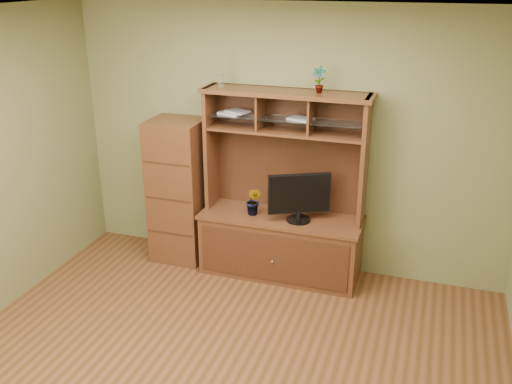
% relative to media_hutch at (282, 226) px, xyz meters
% --- Properties ---
extents(room, '(4.54, 4.04, 2.74)m').
position_rel_media_hutch_xyz_m(room, '(-0.03, -1.73, 0.83)').
color(room, '#4F3116').
rests_on(room, ground).
extents(media_hutch, '(1.66, 0.61, 1.90)m').
position_rel_media_hutch_xyz_m(media_hutch, '(0.00, 0.00, 0.00)').
color(media_hutch, '#4B2C15').
rests_on(media_hutch, room).
extents(monitor, '(0.57, 0.32, 0.49)m').
position_rel_media_hutch_xyz_m(monitor, '(0.20, -0.08, 0.39)').
color(monitor, black).
rests_on(monitor, media_hutch).
extents(orchid_plant, '(0.19, 0.16, 0.30)m').
position_rel_media_hutch_xyz_m(orchid_plant, '(-0.27, -0.08, 0.28)').
color(orchid_plant, '#326121').
rests_on(orchid_plant, media_hutch).
extents(top_plant, '(0.14, 0.11, 0.25)m').
position_rel_media_hutch_xyz_m(top_plant, '(0.31, 0.08, 1.50)').
color(top_plant, '#386A25').
rests_on(top_plant, media_hutch).
extents(reed_diffuser, '(0.06, 0.06, 0.31)m').
position_rel_media_hutch_xyz_m(reed_diffuser, '(-0.66, 0.08, 1.50)').
color(reed_diffuser, silver).
rests_on(reed_diffuser, media_hutch).
extents(magazines, '(0.97, 0.23, 0.04)m').
position_rel_media_hutch_xyz_m(magazines, '(-0.31, 0.08, 1.13)').
color(magazines, '#B6B6BB').
rests_on(magazines, media_hutch).
extents(side_cabinet, '(0.55, 0.50, 1.54)m').
position_rel_media_hutch_xyz_m(side_cabinet, '(-1.14, 0.00, 0.25)').
color(side_cabinet, '#4B2C15').
rests_on(side_cabinet, room).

